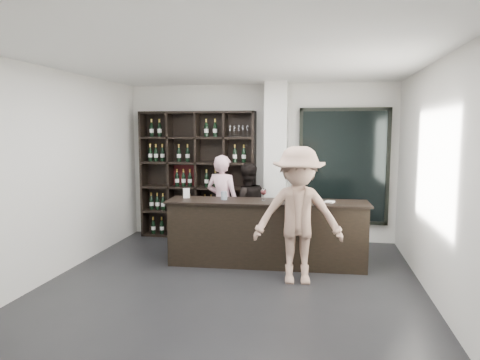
% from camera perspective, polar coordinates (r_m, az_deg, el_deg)
% --- Properties ---
extents(floor, '(5.00, 5.50, 0.01)m').
position_cam_1_polar(floor, '(5.73, -1.48, -14.44)').
color(floor, black).
rests_on(floor, ground).
extents(wine_shelf, '(2.20, 0.35, 2.40)m').
position_cam_1_polar(wine_shelf, '(8.15, -5.66, 0.65)').
color(wine_shelf, black).
rests_on(wine_shelf, floor).
extents(structural_column, '(0.40, 0.40, 2.90)m').
position_cam_1_polar(structural_column, '(7.75, 4.83, 2.20)').
color(structural_column, silver).
rests_on(structural_column, floor).
extents(glass_panel, '(1.60, 0.08, 2.10)m').
position_cam_1_polar(glass_panel, '(7.95, 13.63, 1.78)').
color(glass_panel, black).
rests_on(glass_panel, floor).
extents(tasting_counter, '(3.02, 0.63, 0.99)m').
position_cam_1_polar(tasting_counter, '(6.56, 3.55, -7.06)').
color(tasting_counter, black).
rests_on(tasting_counter, floor).
extents(taster_pink, '(0.68, 0.54, 1.64)m').
position_cam_1_polar(taster_pink, '(7.36, -2.35, -2.99)').
color(taster_pink, '#D9A6B2').
rests_on(taster_pink, floor).
extents(taster_black, '(0.88, 0.79, 1.49)m').
position_cam_1_polar(taster_black, '(7.40, 0.91, -3.52)').
color(taster_black, black).
rests_on(taster_black, floor).
extents(customer, '(1.27, 0.82, 1.84)m').
position_cam_1_polar(customer, '(5.78, 7.77, -4.71)').
color(customer, '#967562').
rests_on(customer, floor).
extents(wine_glass, '(0.12, 0.12, 0.21)m').
position_cam_1_polar(wine_glass, '(6.47, 3.16, -1.83)').
color(wine_glass, white).
rests_on(wine_glass, tasting_counter).
extents(spit_cup, '(0.10, 0.10, 0.13)m').
position_cam_1_polar(spit_cup, '(6.55, -2.14, -2.08)').
color(spit_cup, silver).
rests_on(spit_cup, tasting_counter).
extents(napkin_stack, '(0.16, 0.16, 0.02)m').
position_cam_1_polar(napkin_stack, '(6.44, 11.85, -2.86)').
color(napkin_stack, white).
rests_on(napkin_stack, tasting_counter).
extents(card_stand, '(0.11, 0.08, 0.15)m').
position_cam_1_polar(card_stand, '(6.76, -7.16, -1.76)').
color(card_stand, white).
rests_on(card_stand, tasting_counter).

